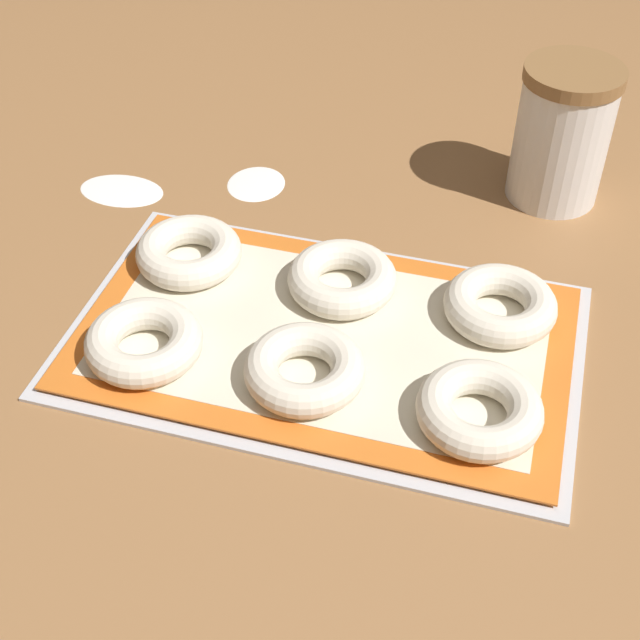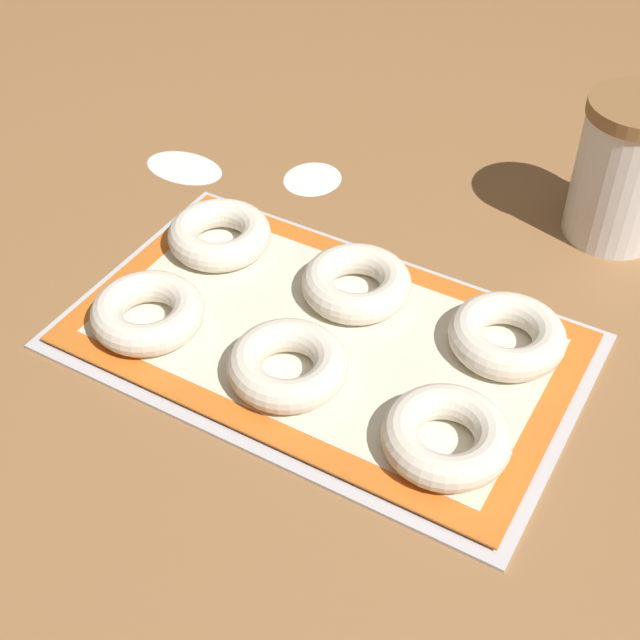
# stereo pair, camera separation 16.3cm
# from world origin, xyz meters

# --- Properties ---
(ground_plane) EXTENTS (2.80, 2.80, 0.00)m
(ground_plane) POSITION_xyz_m (0.00, 0.00, 0.00)
(ground_plane) COLOR olive
(baking_tray) EXTENTS (0.52, 0.32, 0.01)m
(baking_tray) POSITION_xyz_m (-0.00, 0.00, 0.00)
(baking_tray) COLOR silver
(baking_tray) RESTS_ON ground_plane
(baking_mat) EXTENTS (0.50, 0.30, 0.00)m
(baking_mat) POSITION_xyz_m (-0.00, 0.00, 0.01)
(baking_mat) COLOR orange
(baking_mat) RESTS_ON baking_tray
(bagel_front_left) EXTENTS (0.12, 0.12, 0.03)m
(bagel_front_left) POSITION_xyz_m (-0.16, -0.08, 0.03)
(bagel_front_left) COLOR silver
(bagel_front_left) RESTS_ON baking_mat
(bagel_front_center) EXTENTS (0.12, 0.12, 0.03)m
(bagel_front_center) POSITION_xyz_m (0.00, -0.07, 0.03)
(bagel_front_center) COLOR silver
(bagel_front_center) RESTS_ON baking_mat
(bagel_front_right) EXTENTS (0.12, 0.12, 0.03)m
(bagel_front_right) POSITION_xyz_m (0.17, -0.07, 0.03)
(bagel_front_right) COLOR silver
(bagel_front_right) RESTS_ON baking_mat
(bagel_back_left) EXTENTS (0.12, 0.12, 0.03)m
(bagel_back_left) POSITION_xyz_m (-0.18, 0.07, 0.03)
(bagel_back_left) COLOR silver
(bagel_back_left) RESTS_ON baking_mat
(bagel_back_center) EXTENTS (0.12, 0.12, 0.03)m
(bagel_back_center) POSITION_xyz_m (0.00, 0.07, 0.03)
(bagel_back_center) COLOR silver
(bagel_back_center) RESTS_ON baking_mat
(bagel_back_right) EXTENTS (0.12, 0.12, 0.03)m
(bagel_back_right) POSITION_xyz_m (0.17, 0.08, 0.03)
(bagel_back_right) COLOR silver
(bagel_back_right) RESTS_ON baking_mat
(flour_canister) EXTENTS (0.12, 0.12, 0.17)m
(flour_canister) POSITION_xyz_m (0.20, 0.34, 0.09)
(flour_canister) COLOR white
(flour_canister) RESTS_ON ground_plane
(flour_patch_near) EXTENTS (0.11, 0.07, 0.00)m
(flour_patch_near) POSITION_xyz_m (-0.32, 0.20, 0.00)
(flour_patch_near) COLOR white
(flour_patch_near) RESTS_ON ground_plane
(flour_patch_far) EXTENTS (0.07, 0.08, 0.00)m
(flour_patch_far) POSITION_xyz_m (-0.16, 0.26, 0.00)
(flour_patch_far) COLOR white
(flour_patch_far) RESTS_ON ground_plane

